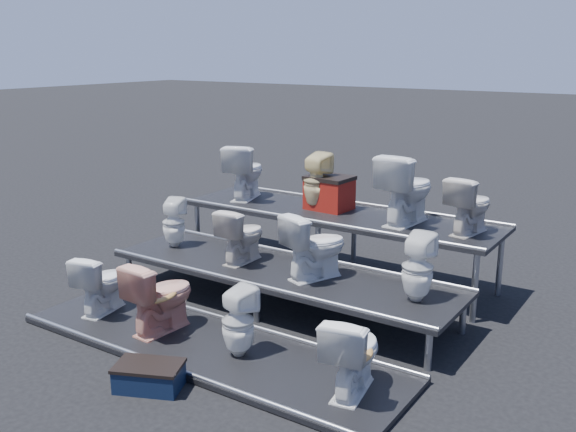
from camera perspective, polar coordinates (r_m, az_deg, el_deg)
The scene contains 18 objects.
ground at distance 7.51m, azimuth -0.62°, elevation -8.12°, with size 80.00×80.00×0.00m, color black.
tier_front at distance 6.56m, azimuth -7.14°, elevation -11.49°, with size 4.20×1.20×0.06m, color black.
tier_mid at distance 7.43m, azimuth -0.63°, elevation -6.49°, with size 4.20×1.20×0.46m, color black.
tier_back at distance 8.41m, azimuth 4.36°, elevation -2.53°, with size 4.20×1.20×0.86m, color black.
toilet_0 at distance 7.43m, azimuth -16.23°, elevation -5.70°, with size 0.38×0.66×0.67m, color white.
toilet_1 at distance 6.79m, azimuth -11.27°, elevation -6.95°, with size 0.43×0.75×0.76m, color #E09880.
toilet_2 at distance 6.18m, azimuth -4.45°, elevation -9.33°, with size 0.31×0.32×0.69m, color white.
toilet_3 at distance 5.57m, azimuth 5.76°, elevation -11.98°, with size 0.40×0.71×0.72m, color white.
toilet_4 at distance 8.25m, azimuth -10.13°, elevation -0.58°, with size 0.28×0.29×0.63m, color white.
toilet_5 at distance 7.56m, azimuth -4.13°, elevation -1.69°, with size 0.37×0.64×0.65m, color beige.
toilet_6 at distance 7.00m, azimuth 2.44°, elevation -2.65°, with size 0.41×0.72×0.74m, color white.
toilet_7 at distance 6.50m, azimuth 11.45°, elevation -4.50°, with size 0.31×0.32×0.70m, color white.
toilet_8 at distance 9.00m, azimuth -3.83°, elevation 3.99°, with size 0.43×0.76×0.77m, color white.
toilet_9 at distance 8.36m, azimuth 2.55°, elevation 3.09°, with size 0.34×0.34×0.75m, color beige.
toilet_10 at distance 7.79m, azimuth 10.49°, elevation 2.41°, with size 0.48×0.84×0.85m, color white.
toilet_11 at distance 7.56m, azimuth 15.86°, elevation 0.96°, with size 0.37×0.65×0.66m, color beige.
red_crate at distance 8.42m, azimuth 3.69°, elevation 1.93°, with size 0.55×0.44×0.39m, color maroon.
step_stool at distance 5.95m, azimuth -12.23°, elevation -13.87°, with size 0.57×0.34×0.20m, color black.
Camera 1 is at (3.89, -5.73, 2.91)m, focal length 40.00 mm.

